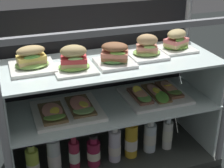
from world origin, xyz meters
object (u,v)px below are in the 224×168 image
juice_bottle_tucked_behind (54,155)px  juice_bottle_back_left (131,140)px  juice_bottle_back_right (74,154)px  juice_bottle_front_second (150,137)px  plated_roll_sandwich_right_of_center (147,49)px  juice_bottle_front_fourth (33,163)px  open_sandwich_tray_far_left (155,94)px  plated_roll_sandwich_far_left (32,61)px  juice_bottle_near_post (168,134)px  juice_bottle_front_right_end (115,145)px  plated_roll_sandwich_far_right (176,42)px  open_sandwich_tray_near_left_corner (67,110)px  plated_roll_sandwich_mid_right (74,61)px  juice_bottle_back_center (94,153)px  plated_roll_sandwich_center (116,56)px

juice_bottle_tucked_behind → juice_bottle_back_left: 0.43m
juice_bottle_back_right → juice_bottle_front_second: (0.45, 0.01, 0.00)m
plated_roll_sandwich_right_of_center → juice_bottle_back_left: bearing=-153.8°
plated_roll_sandwich_right_of_center → juice_bottle_back_right: (-0.42, -0.05, -0.53)m
juice_bottle_front_fourth → juice_bottle_back_left: 0.54m
plated_roll_sandwich_right_of_center → open_sandwich_tray_far_left: (0.07, 0.00, -0.27)m
plated_roll_sandwich_far_left → juice_bottle_tucked_behind: bearing=-44.6°
juice_bottle_near_post → open_sandwich_tray_far_left: bearing=148.0°
juice_bottle_back_right → plated_roll_sandwich_right_of_center: bearing=6.2°
juice_bottle_front_fourth → juice_bottle_front_right_end: size_ratio=0.85×
juice_bottle_front_second → open_sandwich_tray_far_left: bearing=43.3°
plated_roll_sandwich_far_right → open_sandwich_tray_near_left_corner: size_ratio=0.55×
juice_bottle_near_post → plated_roll_sandwich_far_right: bearing=56.9°
juice_bottle_near_post → juice_bottle_back_right: bearing=-179.9°
plated_roll_sandwich_right_of_center → juice_bottle_front_second: plated_roll_sandwich_right_of_center is taller
juice_bottle_front_second → plated_roll_sandwich_mid_right: bearing=-177.8°
juice_bottle_tucked_behind → juice_bottle_back_left: bearing=-2.2°
open_sandwich_tray_far_left → juice_bottle_front_second: size_ratio=1.58×
juice_bottle_back_right → juice_bottle_front_right_end: size_ratio=0.90×
open_sandwich_tray_near_left_corner → open_sandwich_tray_far_left: bearing=1.7°
juice_bottle_front_right_end → juice_bottle_back_center: bearing=-179.6°
juice_bottle_front_fourth → juice_bottle_front_right_end: 0.45m
juice_bottle_back_left → plated_roll_sandwich_right_of_center: bearing=26.2°
plated_roll_sandwich_center → juice_bottle_back_right: (-0.23, 0.00, -0.53)m
plated_roll_sandwich_center → plated_roll_sandwich_right_of_center: bearing=14.1°
juice_bottle_back_right → juice_bottle_back_left: 0.33m
plated_roll_sandwich_center → juice_bottle_front_second: bearing=3.5°
plated_roll_sandwich_center → juice_bottle_back_left: 0.52m
plated_roll_sandwich_far_left → plated_roll_sandwich_far_right: (0.77, 0.02, 0.01)m
plated_roll_sandwich_right_of_center → plated_roll_sandwich_center: bearing=-165.9°
juice_bottle_front_right_end → juice_bottle_back_left: 0.10m
open_sandwich_tray_far_left → juice_bottle_near_post: size_ratio=1.58×
plated_roll_sandwich_right_of_center → juice_bottle_tucked_behind: (-0.52, -0.03, -0.52)m
open_sandwich_tray_near_left_corner → juice_bottle_near_post: (0.57, -0.03, -0.25)m
plated_roll_sandwich_far_left → juice_bottle_near_post: plated_roll_sandwich_far_left is taller
plated_roll_sandwich_right_of_center → juice_bottle_front_second: 0.52m
plated_roll_sandwich_far_right → juice_bottle_back_right: size_ratio=0.84×
plated_roll_sandwich_mid_right → juice_bottle_back_right: size_ratio=0.88×
plated_roll_sandwich_center → juice_bottle_front_fourth: plated_roll_sandwich_center is taller
plated_roll_sandwich_right_of_center → juice_bottle_back_center: 0.62m
juice_bottle_near_post → plated_roll_sandwich_mid_right: bearing=-179.4°
juice_bottle_tucked_behind → juice_bottle_near_post: juice_bottle_tucked_behind is taller
open_sandwich_tray_near_left_corner → open_sandwich_tray_far_left: open_sandwich_tray_far_left is taller
juice_bottle_front_second → juice_bottle_back_right: bearing=-178.5°
juice_bottle_front_fourth → juice_bottle_back_center: size_ratio=1.11×
plated_roll_sandwich_far_left → plated_roll_sandwich_right_of_center: bearing=-2.7°
plated_roll_sandwich_right_of_center → open_sandwich_tray_near_left_corner: plated_roll_sandwich_right_of_center is taller
juice_bottle_tucked_behind → juice_bottle_back_left: size_ratio=0.99×
open_sandwich_tray_far_left → juice_bottle_tucked_behind: bearing=-177.2°
plated_roll_sandwich_far_right → juice_bottle_near_post: (-0.06, -0.09, -0.52)m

